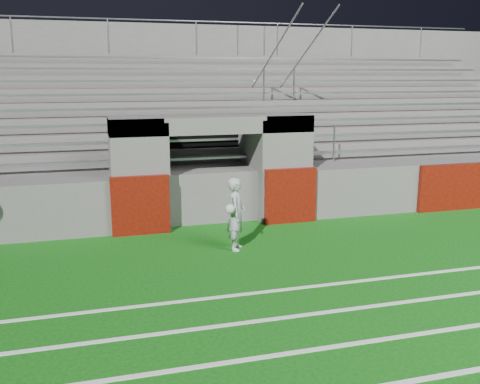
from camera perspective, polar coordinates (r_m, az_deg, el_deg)
name	(u,v)px	position (r m, az deg, el deg)	size (l,w,h in m)	color
ground	(256,271)	(9.97, 1.76, -8.38)	(90.00, 90.00, 0.00)	#0D530E
stadium_structure	(181,141)	(17.21, -6.33, 5.42)	(26.00, 8.48, 5.42)	#5B5856
goalkeeper_with_ball	(236,214)	(10.93, -0.41, -2.33)	(0.56, 0.66, 1.51)	#ACB1B6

